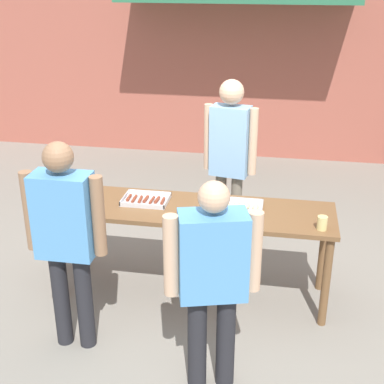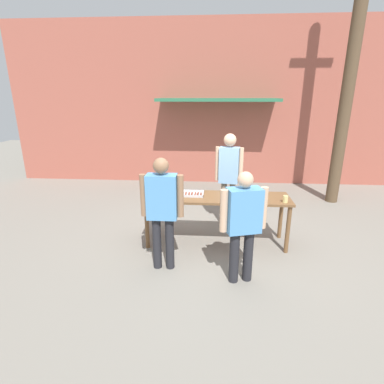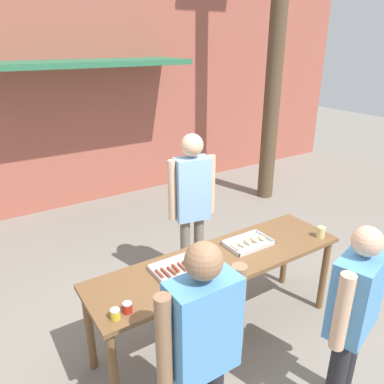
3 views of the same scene
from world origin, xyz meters
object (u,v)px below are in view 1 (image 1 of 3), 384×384
at_px(food_tray_buns, 237,206).
at_px(person_server_behind_table, 230,152).
at_px(person_customer_with_cup, 213,273).
at_px(condiment_jar_ketchup, 74,205).
at_px(condiment_jar_mustard, 62,205).
at_px(person_customer_holding_hotdog, 66,231).
at_px(beer_cup, 322,223).
at_px(food_tray_sausages, 146,200).

relative_size(food_tray_buns, person_server_behind_table, 0.24).
distance_m(person_server_behind_table, person_customer_with_cup, 1.97).
xyz_separation_m(food_tray_buns, condiment_jar_ketchup, (-1.38, -0.27, 0.02)).
relative_size(condiment_jar_ketchup, person_server_behind_table, 0.04).
bearing_deg(condiment_jar_mustard, person_server_behind_table, 38.45).
bearing_deg(person_server_behind_table, condiment_jar_mustard, -131.16).
xyz_separation_m(food_tray_buns, person_customer_with_cup, (-0.04, -1.19, 0.05)).
relative_size(food_tray_buns, condiment_jar_ketchup, 5.71).
height_order(person_customer_holding_hotdog, person_customer_with_cup, person_customer_holding_hotdog).
xyz_separation_m(person_customer_holding_hotdog, person_customer_with_cup, (1.13, -0.26, -0.08)).
bearing_deg(person_customer_holding_hotdog, food_tray_buns, -141.76).
xyz_separation_m(food_tray_buns, condiment_jar_mustard, (-1.48, -0.29, 0.02)).
height_order(food_tray_buns, beer_cup, beer_cup).
height_order(person_server_behind_table, person_customer_with_cup, person_server_behind_table).
height_order(condiment_jar_ketchup, person_customer_with_cup, person_customer_with_cup).
bearing_deg(person_customer_with_cup, food_tray_buns, -107.92).
distance_m(person_server_behind_table, person_customer_holding_hotdog, 1.99).
relative_size(beer_cup, person_customer_with_cup, 0.07).
height_order(food_tray_buns, person_customer_holding_hotdog, person_customer_holding_hotdog).
bearing_deg(food_tray_buns, person_server_behind_table, 101.21).
relative_size(food_tray_buns, person_customer_with_cup, 0.28).
bearing_deg(condiment_jar_ketchup, food_tray_buns, 10.91).
distance_m(condiment_jar_mustard, person_customer_holding_hotdog, 0.73).
xyz_separation_m(condiment_jar_mustard, person_server_behind_table, (1.33, 1.06, 0.21)).
xyz_separation_m(beer_cup, person_customer_with_cup, (-0.75, -0.91, 0.01)).
xyz_separation_m(food_tray_sausages, food_tray_buns, (0.82, 0.00, 0.01)).
xyz_separation_m(condiment_jar_mustard, condiment_jar_ketchup, (0.10, 0.02, 0.00)).
xyz_separation_m(food_tray_sausages, person_customer_with_cup, (0.77, -1.19, 0.05)).
relative_size(beer_cup, person_customer_holding_hotdog, 0.07).
height_order(food_tray_buns, condiment_jar_mustard, condiment_jar_mustard).
relative_size(condiment_jar_mustard, person_customer_holding_hotdog, 0.05).
height_order(condiment_jar_ketchup, beer_cup, beer_cup).
bearing_deg(food_tray_buns, condiment_jar_ketchup, -169.09).
relative_size(food_tray_buns, condiment_jar_mustard, 5.71).
relative_size(condiment_jar_mustard, condiment_jar_ketchup, 1.00).
height_order(food_tray_buns, person_customer_with_cup, person_customer_with_cup).
bearing_deg(food_tray_sausages, person_customer_with_cup, -56.93).
relative_size(food_tray_sausages, person_customer_with_cup, 0.25).
xyz_separation_m(beer_cup, person_server_behind_table, (-0.86, 1.05, 0.19)).
xyz_separation_m(food_tray_buns, person_customer_holding_hotdog, (-1.18, -0.94, 0.12)).
bearing_deg(person_customer_with_cup, food_tray_sausages, -72.83).
height_order(condiment_jar_mustard, person_customer_with_cup, person_customer_with_cup).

